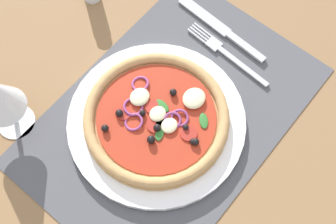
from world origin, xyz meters
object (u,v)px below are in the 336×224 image
pizza (157,117)px  plate (156,122)px  fork (224,52)px  knife (221,28)px

pizza → plate: bearing=171.5°
plate → fork: bearing=-1.4°
fork → knife: size_ratio=0.90×
pizza → fork: 18.42cm
fork → knife: knife is taller
pizza → knife: 22.30cm
plate → knife: bearing=7.9°
plate → pizza: pizza is taller
fork → pizza: bearing=92.5°
fork → knife: 5.08cm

